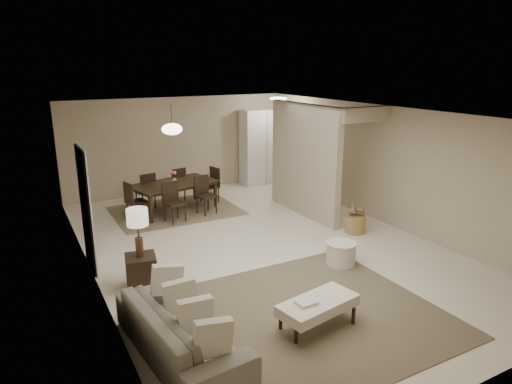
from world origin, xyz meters
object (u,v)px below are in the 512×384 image
sofa (180,331)px  wicker_basket (355,224)px  round_pouf (341,254)px  dining_table (175,197)px  pantry_cabinet (262,147)px  ottoman_bench (318,306)px  side_table (141,271)px

sofa → wicker_basket: bearing=-70.0°
round_pouf → dining_table: (-1.51, 4.19, 0.13)m
pantry_cabinet → round_pouf: bearing=-105.6°
dining_table → wicker_basket: bearing=-61.5°
sofa → ottoman_bench: 1.79m
pantry_cabinet → ottoman_bench: bearing=-113.7°
sofa → round_pouf: 3.43m
side_table → pantry_cabinet: bearing=44.5°
pantry_cabinet → dining_table: 3.41m
sofa → dining_table: 5.55m
sofa → round_pouf: sofa is taller
pantry_cabinet → dining_table: (-3.06, -1.34, -0.71)m
ottoman_bench → side_table: size_ratio=2.31×
pantry_cabinet → sofa: size_ratio=0.98×
ottoman_bench → wicker_basket: size_ratio=2.80×
side_table → ottoman_bench: bearing=-52.5°
round_pouf → dining_table: 4.46m
pantry_cabinet → round_pouf: (-1.55, -5.53, -0.85)m
dining_table → round_pouf: bearing=-83.4°
dining_table → sofa: bearing=-121.5°
side_table → round_pouf: (3.20, -0.86, -0.05)m
pantry_cabinet → side_table: (-4.75, -4.67, -0.80)m
ottoman_bench → wicker_basket: 3.69m
round_pouf → dining_table: size_ratio=0.27×
pantry_cabinet → wicker_basket: bearing=-93.9°
pantry_cabinet → round_pouf: size_ratio=4.07×
pantry_cabinet → round_pouf: pantry_cabinet is taller
ottoman_bench → dining_table: bearing=80.1°
wicker_basket → dining_table: bearing=131.7°
ottoman_bench → dining_table: (-0.02, 5.57, 0.02)m
sofa → side_table: 1.94m
pantry_cabinet → wicker_basket: size_ratio=5.08×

